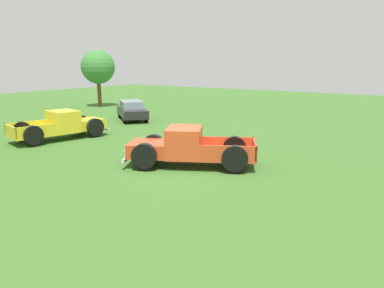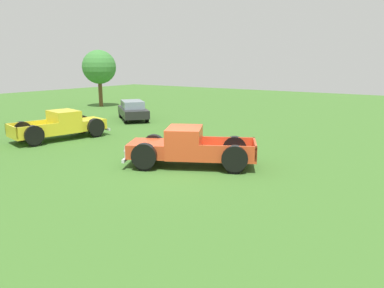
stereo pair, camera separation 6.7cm
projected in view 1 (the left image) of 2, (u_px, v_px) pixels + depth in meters
ground_plane at (177, 168)px, 14.24m from camera, size 80.00×80.00×0.00m
pickup_truck_foreground at (183, 148)px, 14.44m from camera, size 3.98×5.35×1.56m
pickup_truck_behind_left at (65, 125)px, 19.66m from camera, size 5.26×2.86×1.53m
sedan_distant_a at (132, 110)px, 26.07m from camera, size 3.83×4.26×1.37m
oak_tree_east at (98, 67)px, 33.33m from camera, size 3.07×3.07×5.17m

